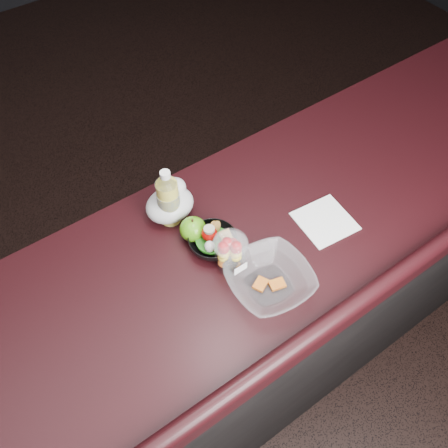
{
  "coord_description": "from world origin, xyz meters",
  "views": [
    {
      "loc": [
        -0.39,
        -0.38,
        2.23
      ],
      "look_at": [
        0.13,
        0.33,
        1.1
      ],
      "focal_mm": 40.0,
      "sensor_mm": 36.0,
      "label": 1
    }
  ],
  "objects_px": {
    "fruit_cup": "(230,252)",
    "snack_bowl": "(212,241)",
    "takeout_bowl": "(269,280)",
    "lemonade_bottle": "(169,201)",
    "green_apple": "(193,229)"
  },
  "relations": [
    {
      "from": "snack_bowl",
      "to": "lemonade_bottle",
      "type": "bearing_deg",
      "value": 105.47
    },
    {
      "from": "fruit_cup",
      "to": "lemonade_bottle",
      "type": "bearing_deg",
      "value": 100.59
    },
    {
      "from": "fruit_cup",
      "to": "takeout_bowl",
      "type": "distance_m",
      "value": 0.13
    },
    {
      "from": "fruit_cup",
      "to": "snack_bowl",
      "type": "height_order",
      "value": "fruit_cup"
    },
    {
      "from": "lemonade_bottle",
      "to": "green_apple",
      "type": "xyz_separation_m",
      "value": [
        0.02,
        -0.1,
        -0.05
      ]
    },
    {
      "from": "green_apple",
      "to": "takeout_bowl",
      "type": "distance_m",
      "value": 0.28
    },
    {
      "from": "lemonade_bottle",
      "to": "takeout_bowl",
      "type": "bearing_deg",
      "value": -74.93
    },
    {
      "from": "takeout_bowl",
      "to": "snack_bowl",
      "type": "bearing_deg",
      "value": 104.75
    },
    {
      "from": "green_apple",
      "to": "takeout_bowl",
      "type": "height_order",
      "value": "green_apple"
    },
    {
      "from": "lemonade_bottle",
      "to": "fruit_cup",
      "type": "relative_size",
      "value": 1.47
    },
    {
      "from": "green_apple",
      "to": "lemonade_bottle",
      "type": "bearing_deg",
      "value": 101.29
    },
    {
      "from": "green_apple",
      "to": "snack_bowl",
      "type": "distance_m",
      "value": 0.07
    },
    {
      "from": "fruit_cup",
      "to": "green_apple",
      "type": "xyz_separation_m",
      "value": [
        -0.03,
        0.15,
        -0.03
      ]
    },
    {
      "from": "green_apple",
      "to": "takeout_bowl",
      "type": "relative_size",
      "value": 0.33
    },
    {
      "from": "lemonade_bottle",
      "to": "green_apple",
      "type": "relative_size",
      "value": 2.48
    }
  ]
}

